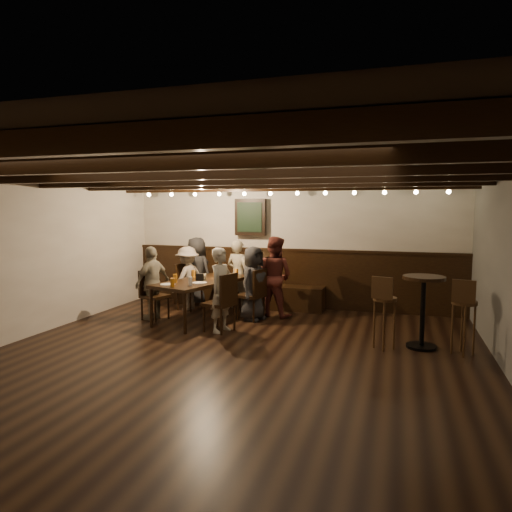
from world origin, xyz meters
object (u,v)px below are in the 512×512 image
(dining_table, at_px, (203,283))
(bar_stool_left, at_px, (384,322))
(chair_left_near, at_px, (189,296))
(person_left_near, at_px, (187,278))
(person_left_far, at_px, (153,283))
(person_right_near, at_px, (253,283))
(person_right_far, at_px, (222,290))
(person_bench_right, at_px, (274,276))
(chair_left_far, at_px, (154,304))
(chair_right_near, at_px, (252,304))
(chair_right_far, at_px, (220,314))
(person_bench_left, at_px, (197,271))
(high_top_table, at_px, (423,301))
(bar_stool_right, at_px, (463,327))
(person_bench_centre, at_px, (238,274))

(dining_table, height_order, bar_stool_left, bar_stool_left)
(chair_left_near, xyz_separation_m, person_left_near, (-0.03, 0.01, 0.33))
(person_left_far, bearing_deg, person_right_near, 120.96)
(person_right_far, bearing_deg, person_bench_right, -6.34)
(chair_left_near, distance_m, chair_left_far, 0.90)
(chair_left_far, distance_m, bar_stool_left, 3.90)
(chair_right_near, bearing_deg, chair_left_far, 122.06)
(chair_left_near, relative_size, bar_stool_left, 0.86)
(chair_right_far, distance_m, person_right_near, 0.97)
(chair_right_far, bearing_deg, person_bench_left, 50.18)
(person_left_far, relative_size, high_top_table, 1.27)
(chair_left_far, xyz_separation_m, high_top_table, (4.36, -0.34, 0.40))
(chair_left_far, xyz_separation_m, bar_stool_right, (4.86, -0.49, 0.12))
(chair_right_near, distance_m, person_right_near, 0.37)
(bar_stool_right, bearing_deg, high_top_table, 175.38)
(high_top_table, bearing_deg, dining_table, 170.74)
(person_right_far, bearing_deg, person_bench_left, 50.71)
(dining_table, distance_m, person_right_far, 0.88)
(person_left_far, relative_size, bar_stool_right, 1.25)
(chair_left_near, distance_m, chair_right_near, 1.44)
(bar_stool_right, bearing_deg, chair_left_far, -173.09)
(chair_left_far, relative_size, chair_right_near, 0.97)
(chair_right_near, height_order, person_right_near, person_right_near)
(chair_left_far, xyz_separation_m, person_bench_right, (1.92, 0.87, 0.45))
(chair_right_far, distance_m, bar_stool_left, 2.49)
(chair_left_near, bearing_deg, person_bench_left, -158.03)
(person_bench_right, height_order, bar_stool_right, person_bench_right)
(chair_right_far, bearing_deg, person_bench_centre, 25.62)
(person_right_far, xyz_separation_m, bar_stool_left, (2.45, -0.15, -0.28))
(chair_right_far, relative_size, person_left_far, 0.72)
(dining_table, bearing_deg, person_left_near, 149.04)
(chair_left_near, xyz_separation_m, person_right_near, (1.41, -0.39, 0.37))
(chair_left_near, xyz_separation_m, person_bench_left, (-0.05, 0.48, 0.41))
(chair_left_far, bearing_deg, high_top_table, 101.10)
(high_top_table, bearing_deg, person_left_near, 163.71)
(person_bench_left, bearing_deg, high_top_table, 173.53)
(chair_right_far, xyz_separation_m, person_left_far, (-1.42, 0.39, 0.36))
(chair_left_near, xyz_separation_m, chair_right_far, (1.14, -1.25, 0.01))
(dining_table, distance_m, person_bench_right, 1.28)
(person_bench_centre, xyz_separation_m, bar_stool_left, (2.77, -1.80, -0.28))
(chair_right_far, bearing_deg, person_right_near, -1.95)
(chair_right_near, distance_m, bar_stool_left, 2.46)
(person_bench_centre, relative_size, person_right_near, 1.04)
(person_left_far, bearing_deg, chair_right_near, 121.50)
(person_left_near, bearing_deg, person_bench_left, -161.57)
(chair_left_far, bearing_deg, bar_stool_left, 97.52)
(person_bench_left, bearing_deg, person_right_near, 164.74)
(person_bench_left, height_order, person_bench_centre, person_bench_left)
(person_bench_left, height_order, bar_stool_left, person_bench_left)
(person_right_near, distance_m, bar_stool_right, 3.36)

